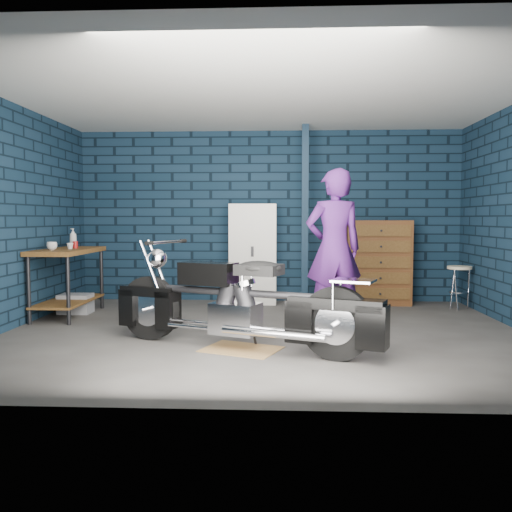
% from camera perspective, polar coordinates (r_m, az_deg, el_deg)
% --- Properties ---
extents(ground, '(6.00, 6.00, 0.00)m').
position_cam_1_polar(ground, '(6.29, 0.78, -8.13)').
color(ground, '#4C4A47').
rests_on(ground, ground).
extents(room_walls, '(6.02, 5.01, 2.71)m').
position_cam_1_polar(room_walls, '(6.73, 0.96, 8.96)').
color(room_walls, '#0F2334').
rests_on(room_walls, ground).
extents(support_post, '(0.10, 0.10, 2.70)m').
position_cam_1_polar(support_post, '(8.10, 5.17, 4.19)').
color(support_post, '#112335').
rests_on(support_post, ground).
extents(workbench, '(0.60, 1.40, 0.91)m').
position_cam_1_polar(workbench, '(7.75, -19.17, -2.64)').
color(workbench, brown).
rests_on(workbench, ground).
extents(drip_mat, '(0.89, 0.79, 0.01)m').
position_cam_1_polar(drip_mat, '(5.53, -1.56, -9.78)').
color(drip_mat, olive).
rests_on(drip_mat, ground).
extents(motorcycle, '(2.54, 1.55, 1.09)m').
position_cam_1_polar(motorcycle, '(5.43, -1.57, -4.22)').
color(motorcycle, black).
rests_on(motorcycle, ground).
extents(person, '(0.78, 0.60, 1.91)m').
position_cam_1_polar(person, '(6.59, 8.20, 0.78)').
color(person, '#551F76').
rests_on(person, ground).
extents(storage_bin, '(0.43, 0.31, 0.27)m').
position_cam_1_polar(storage_bin, '(7.97, -18.46, -4.78)').
color(storage_bin, gray).
rests_on(storage_bin, ground).
extents(locker, '(0.72, 0.51, 1.54)m').
position_cam_1_polar(locker, '(8.40, -0.29, 0.23)').
color(locker, silver).
rests_on(locker, ground).
extents(tool_chest, '(0.97, 0.54, 1.29)m').
position_cam_1_polar(tool_chest, '(8.53, 12.67, -0.65)').
color(tool_chest, brown).
rests_on(tool_chest, ground).
extents(shop_stool, '(0.38, 0.38, 0.63)m').
position_cam_1_polar(shop_stool, '(8.39, 20.60, -3.15)').
color(shop_stool, beige).
rests_on(shop_stool, ground).
extents(cup_a, '(0.15, 0.15, 0.10)m').
position_cam_1_polar(cup_a, '(7.51, -20.69, 1.00)').
color(cup_a, beige).
rests_on(cup_a, workbench).
extents(cup_b, '(0.10, 0.10, 0.08)m').
position_cam_1_polar(cup_b, '(7.64, -18.99, 1.00)').
color(cup_b, beige).
rests_on(cup_b, workbench).
extents(mug_red, '(0.07, 0.07, 0.10)m').
position_cam_1_polar(mug_red, '(7.82, -18.49, 1.13)').
color(mug_red, maroon).
rests_on(mug_red, workbench).
extents(bottle, '(0.13, 0.13, 0.27)m').
position_cam_1_polar(bottle, '(8.11, -18.70, 1.83)').
color(bottle, gray).
rests_on(bottle, workbench).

